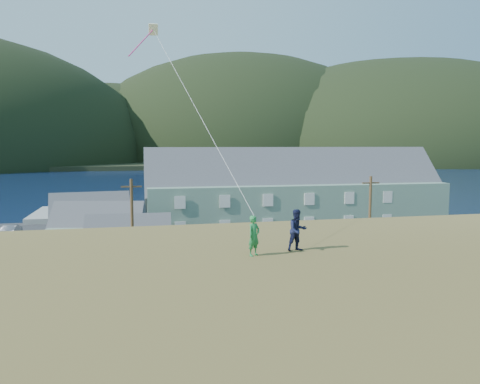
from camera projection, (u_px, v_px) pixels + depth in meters
name	position (u px, v px, depth m)	size (l,w,h in m)	color
ground	(183.00, 288.00, 36.70)	(900.00, 900.00, 0.00)	#0A1638
grass_strip	(186.00, 295.00, 34.75)	(110.00, 8.00, 0.10)	#4C3D19
waterfront_lot	(169.00, 243.00, 53.21)	(72.00, 36.00, 0.12)	#28282B
wharf	(121.00, 213.00, 74.23)	(26.00, 14.00, 0.90)	gray
far_shore	(142.00, 158.00, 357.23)	(900.00, 320.00, 2.00)	black
far_hills	(196.00, 158.00, 315.56)	(760.00, 265.00, 143.00)	black
lodge	(294.00, 193.00, 59.43)	(37.47, 10.86, 13.14)	slate
shed_palegreen_near	(98.00, 232.00, 46.89)	(10.06, 7.36, 6.62)	gray
shed_white	(129.00, 245.00, 41.62)	(7.76, 5.32, 6.03)	beige
shed_palegreen_far	(91.00, 215.00, 57.99)	(10.14, 6.48, 6.44)	gray
utility_poles	(166.00, 232.00, 37.47)	(33.60, 0.24, 8.43)	#47331E
parked_cars	(84.00, 232.00, 55.47)	(25.75, 13.28, 1.57)	slate
kite_flyer_green	(254.00, 236.00, 16.94)	(0.54, 0.35, 1.47)	#217A3B
kite_flyer_navy	(297.00, 230.00, 17.71)	(0.77, 0.60, 1.59)	#141837
kite_rig	(153.00, 34.00, 23.07)	(2.21, 4.36, 12.13)	#F5F4BA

